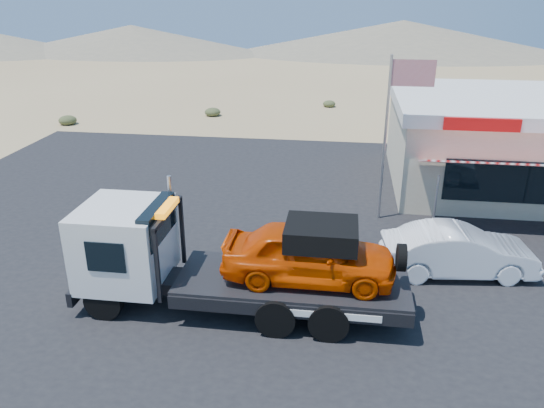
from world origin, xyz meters
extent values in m
plane|color=#9C8058|center=(0.00, 0.00, 0.00)|extent=(120.00, 120.00, 0.00)
cube|color=black|center=(2.00, 3.00, 0.01)|extent=(32.00, 24.00, 0.02)
cylinder|color=black|center=(-2.75, -3.14, 0.53)|extent=(1.01, 0.30, 1.01)
cylinder|color=black|center=(-2.75, -1.12, 0.53)|extent=(1.01, 0.30, 1.01)
cylinder|color=black|center=(1.80, -3.14, 0.53)|extent=(1.01, 0.56, 1.01)
cylinder|color=black|center=(1.80, -1.12, 0.53)|extent=(1.01, 0.56, 1.01)
cylinder|color=black|center=(3.12, -3.14, 0.53)|extent=(1.01, 0.56, 1.01)
cylinder|color=black|center=(3.12, -1.12, 0.53)|extent=(1.01, 0.56, 1.01)
cube|color=black|center=(0.99, -2.13, 0.68)|extent=(8.29, 1.01, 0.30)
cube|color=silver|center=(-2.44, -2.13, 1.74)|extent=(2.22, 2.37, 2.12)
cube|color=black|center=(-1.48, -2.13, 2.44)|extent=(0.35, 2.02, 0.91)
cube|color=black|center=(-1.18, -2.13, 1.69)|extent=(0.10, 2.22, 2.02)
cube|color=orange|center=(-1.18, -2.13, 2.85)|extent=(0.25, 1.21, 0.15)
cube|color=black|center=(2.10, -2.13, 0.95)|extent=(6.06, 2.32, 0.15)
imported|color=#D63D01|center=(2.51, -2.13, 1.79)|extent=(4.45, 1.79, 1.52)
cube|color=black|center=(2.81, -2.13, 2.36)|extent=(1.82, 1.52, 0.56)
imported|color=silver|center=(6.84, 0.58, 0.77)|extent=(4.67, 2.08, 1.49)
cube|color=beige|center=(10.50, 9.00, 1.72)|extent=(10.00, 8.00, 3.40)
cube|color=white|center=(10.50, 9.00, 3.67)|extent=(10.40, 8.40, 0.50)
cube|color=red|center=(8.00, 4.74, 3.67)|extent=(2.60, 0.12, 0.45)
cube|color=black|center=(10.50, 4.98, 1.52)|extent=(7.00, 0.06, 1.60)
cylinder|color=#99999E|center=(6.50, 3.30, 1.12)|extent=(0.08, 0.08, 2.20)
cylinder|color=#99999E|center=(4.70, 4.50, 3.02)|extent=(0.10, 0.10, 6.00)
cube|color=#B20C14|center=(5.45, 4.50, 5.42)|extent=(1.50, 0.02, 0.90)
ellipsoid|color=#353D21|center=(-14.22, 16.78, 0.30)|extent=(1.12, 1.12, 0.60)
ellipsoid|color=#353D21|center=(-5.67, 20.41, 0.29)|extent=(1.07, 1.07, 0.58)
ellipsoid|color=#353D21|center=(2.05, 24.41, 0.25)|extent=(0.92, 0.92, 0.49)
cone|color=#726B59|center=(-25.00, 55.00, 1.75)|extent=(36.00, 36.00, 3.50)
cone|color=#726B59|center=(10.00, 58.00, 2.10)|extent=(44.00, 44.00, 4.20)
camera|label=1|loc=(3.25, -14.24, 8.14)|focal=35.00mm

